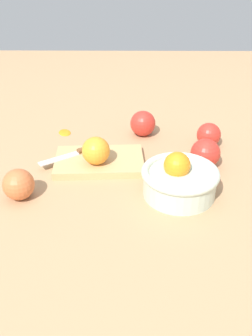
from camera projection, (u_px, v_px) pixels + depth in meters
ground_plane at (125, 161)px, 1.01m from camera, size 2.40×2.40×0.00m
bowl at (179, 179)px, 0.86m from camera, size 0.18×0.18×0.10m
cutting_board at (99, 161)px, 0.99m from camera, size 0.24×0.16×0.02m
orange_on_board at (96, 151)px, 0.95m from camera, size 0.07×0.07×0.07m
knife at (74, 153)px, 1.00m from camera, size 0.14×0.10×0.01m
apple_front_left at (209, 135)px, 1.07m from camera, size 0.07×0.07×0.07m
apple_back_right at (19, 184)px, 0.85m from camera, size 0.07×0.07×0.07m
apple_front_left_2 at (143, 123)px, 1.13m from camera, size 0.08×0.08×0.08m
apple_mid_left at (205, 153)px, 0.97m from camera, size 0.08×0.08×0.08m
citrus_peel at (65, 132)px, 1.16m from camera, size 0.05×0.06×0.01m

